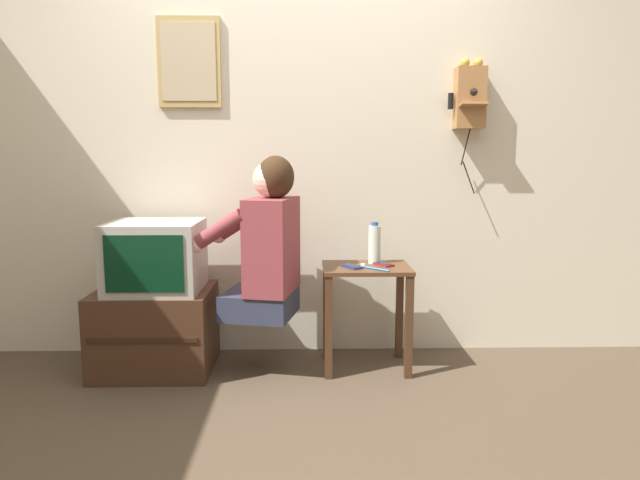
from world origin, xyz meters
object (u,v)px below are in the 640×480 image
at_px(cell_phone_held, 352,267).
at_px(person, 267,244).
at_px(cell_phone_spare, 383,264).
at_px(framed_picture, 189,62).
at_px(water_bottle, 375,244).
at_px(television, 156,256).
at_px(wall_phone_antique, 470,97).
at_px(toothbrush, 373,268).

bearing_deg(cell_phone_held, person, 149.85).
relative_size(person, cell_phone_spare, 6.34).
relative_size(framed_picture, water_bottle, 2.15).
xyz_separation_m(person, water_bottle, (0.60, 0.14, -0.02)).
height_order(television, cell_phone_held, television).
height_order(wall_phone_antique, toothbrush, wall_phone_antique).
bearing_deg(toothbrush, cell_phone_spare, 10.80).
bearing_deg(framed_picture, toothbrush, -20.59).
bearing_deg(television, framed_picture, 64.13).
bearing_deg(television, water_bottle, 4.98).
bearing_deg(cell_phone_held, toothbrush, -54.08).
xyz_separation_m(cell_phone_spare, water_bottle, (-0.04, 0.06, 0.10)).
xyz_separation_m(wall_phone_antique, toothbrush, (-0.58, -0.34, -0.93)).
relative_size(person, cell_phone_held, 6.33).
distance_m(television, wall_phone_antique, 1.98).
relative_size(wall_phone_antique, framed_picture, 1.53).
bearing_deg(water_bottle, wall_phone_antique, 16.57).
relative_size(person, wall_phone_antique, 1.13).
height_order(television, toothbrush, television).
height_order(cell_phone_held, toothbrush, toothbrush).
height_order(person, television, person).
xyz_separation_m(person, framed_picture, (-0.45, 0.35, 1.00)).
relative_size(wall_phone_antique, cell_phone_held, 5.61).
relative_size(cell_phone_spare, toothbrush, 0.96).
distance_m(cell_phone_held, cell_phone_spare, 0.19).
xyz_separation_m(television, toothbrush, (1.17, -0.07, -0.06)).
bearing_deg(wall_phone_antique, framed_picture, 178.41).
bearing_deg(cell_phone_held, wall_phone_antique, -8.39).
xyz_separation_m(television, framed_picture, (0.15, 0.31, 1.07)).
bearing_deg(person, water_bottle, -64.57).
bearing_deg(television, toothbrush, -3.41).
xyz_separation_m(television, water_bottle, (1.20, 0.10, 0.05)).
distance_m(framed_picture, cell_phone_spare, 1.59).
relative_size(person, television, 1.79).
relative_size(framed_picture, cell_phone_spare, 3.68).
distance_m(cell_phone_held, water_bottle, 0.21).
height_order(water_bottle, toothbrush, water_bottle).
relative_size(television, toothbrush, 3.39).
xyz_separation_m(television, wall_phone_antique, (1.75, 0.27, 0.87)).
xyz_separation_m(person, cell_phone_held, (0.46, 0.01, -0.12)).
height_order(television, water_bottle, television).
height_order(television, wall_phone_antique, wall_phone_antique).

